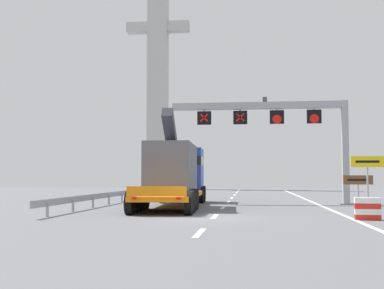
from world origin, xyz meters
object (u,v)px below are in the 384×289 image
(crash_barrier_striped, at_px, (367,209))
(bridge_pylon_distant, at_px, (158,56))
(overhead_lane_gantry, at_px, (282,121))
(tourist_info_sign_brown, at_px, (358,183))
(exit_sign_yellow, at_px, (367,169))
(heavy_haul_truck_orange, at_px, (177,173))

(crash_barrier_striped, height_order, bridge_pylon_distant, bridge_pylon_distant)
(overhead_lane_gantry, relative_size, bridge_pylon_distant, 0.31)
(overhead_lane_gantry, bearing_deg, tourist_info_sign_brown, -38.73)
(overhead_lane_gantry, distance_m, exit_sign_yellow, 7.45)
(heavy_haul_truck_orange, bearing_deg, crash_barrier_striped, -44.27)
(exit_sign_yellow, height_order, bridge_pylon_distant, bridge_pylon_distant)
(crash_barrier_striped, bearing_deg, overhead_lane_gantry, 103.19)
(overhead_lane_gantry, bearing_deg, exit_sign_yellow, -53.08)
(overhead_lane_gantry, xyz_separation_m, exit_sign_yellow, (4.06, -5.40, -3.13))
(bridge_pylon_distant, bearing_deg, heavy_haul_truck_orange, -77.75)
(heavy_haul_truck_orange, bearing_deg, tourist_info_sign_brown, -3.42)
(exit_sign_yellow, xyz_separation_m, crash_barrier_striped, (-1.37, -6.07, -1.72))
(exit_sign_yellow, distance_m, crash_barrier_striped, 6.46)
(crash_barrier_striped, distance_m, bridge_pylon_distant, 55.43)
(heavy_haul_truck_orange, xyz_separation_m, exit_sign_yellow, (10.48, -2.81, 0.18))
(tourist_info_sign_brown, distance_m, bridge_pylon_distant, 48.43)
(overhead_lane_gantry, height_order, heavy_haul_truck_orange, overhead_lane_gantry)
(crash_barrier_striped, xyz_separation_m, bridge_pylon_distant, (-17.84, 49.09, 18.57))
(overhead_lane_gantry, relative_size, crash_barrier_striped, 10.93)
(overhead_lane_gantry, xyz_separation_m, tourist_info_sign_brown, (4.01, -3.22, -3.91))
(exit_sign_yellow, bearing_deg, bridge_pylon_distant, 114.06)
(crash_barrier_striped, bearing_deg, heavy_haul_truck_orange, 135.73)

